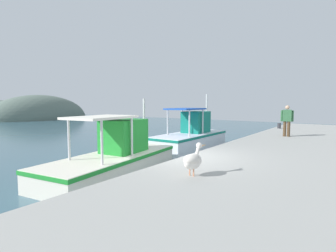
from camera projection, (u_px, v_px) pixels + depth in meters
distant_hill_second at (40, 119)px, 42.48m from camera, size 16.23×8.87×7.81m
fishing_boat_second at (114, 157)px, 9.78m from camera, size 6.16×2.85×2.83m
fishing_boat_third at (191, 137)px, 15.21m from camera, size 5.60×2.02×3.19m
pelican at (193, 160)px, 6.68m from camera, size 0.96×0.42×0.82m
fisherman_standing at (287, 119)px, 14.42m from camera, size 0.31×0.65×1.71m
mooring_bollard_second at (279, 126)px, 19.03m from camera, size 0.25×0.25×0.39m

